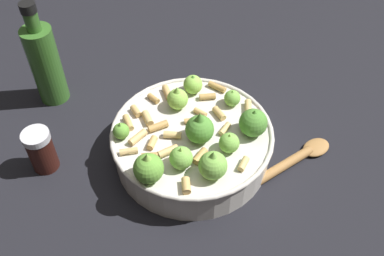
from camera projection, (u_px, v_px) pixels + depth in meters
name	position (u px, v px, depth m)	size (l,w,h in m)	color
ground_plane	(192.00, 155.00, 0.74)	(2.40, 2.40, 0.00)	black
cooking_pan	(193.00, 141.00, 0.71)	(0.27, 0.27, 0.12)	beige
pepper_shaker	(41.00, 150.00, 0.70)	(0.04, 0.04, 0.08)	#33140F
olive_oil_bottle	(45.00, 63.00, 0.78)	(0.06, 0.06, 0.20)	#336023
wooden_spoon	(286.00, 165.00, 0.72)	(0.19, 0.15, 0.02)	#9E703D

